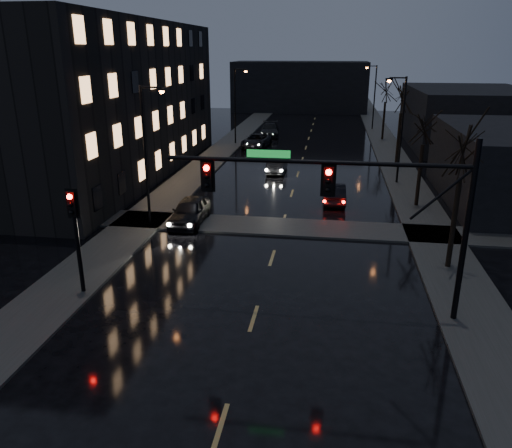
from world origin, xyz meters
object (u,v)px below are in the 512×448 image
at_px(oncoming_car_c, 256,141).
at_px(lead_car, 334,193).
at_px(oncoming_car_a, 190,211).
at_px(oncoming_car_b, 277,164).
at_px(oncoming_car_d, 270,130).

relative_size(oncoming_car_c, lead_car, 1.26).
height_order(oncoming_car_a, oncoming_car_b, oncoming_car_a).
xyz_separation_m(oncoming_car_a, lead_car, (8.47, 5.63, -0.09)).
xyz_separation_m(oncoming_car_c, oncoming_car_d, (0.51, 7.47, 0.05)).
distance_m(oncoming_car_a, oncoming_car_c, 24.86).
height_order(oncoming_car_d, lead_car, oncoming_car_d).
bearing_deg(oncoming_car_d, oncoming_car_a, -96.48).
distance_m(oncoming_car_a, oncoming_car_b, 14.43).
height_order(oncoming_car_b, oncoming_car_d, oncoming_car_d).
xyz_separation_m(oncoming_car_a, oncoming_car_b, (3.65, 13.96, -0.06)).
relative_size(oncoming_car_b, oncoming_car_d, 0.80).
relative_size(oncoming_car_a, oncoming_car_c, 0.86).
distance_m(oncoming_car_b, oncoming_car_d, 18.60).
height_order(oncoming_car_c, oncoming_car_d, oncoming_car_d).
distance_m(oncoming_car_b, lead_car, 9.62).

